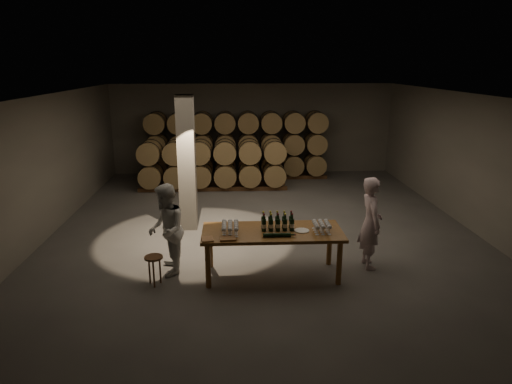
{
  "coord_description": "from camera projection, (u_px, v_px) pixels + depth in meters",
  "views": [
    {
      "loc": [
        -0.71,
        -10.4,
        3.89
      ],
      "look_at": [
        -0.2,
        -0.56,
        1.1
      ],
      "focal_mm": 32.0,
      "sensor_mm": 36.0,
      "label": 1
    }
  ],
  "objects": [
    {
      "name": "room",
      "position": [
        187.0,
        164.0,
        10.76
      ],
      "size": [
        12.0,
        12.0,
        12.0
      ],
      "color": "#54514F",
      "rests_on": "ground"
    },
    {
      "name": "tasting_table",
      "position": [
        272.0,
        236.0,
        8.47
      ],
      "size": [
        2.6,
        1.1,
        0.9
      ],
      "color": "brown",
      "rests_on": "ground"
    },
    {
      "name": "barrel_stack_back",
      "position": [
        237.0,
        144.0,
        15.73
      ],
      "size": [
        6.26,
        0.95,
        2.31
      ],
      "color": "brown",
      "rests_on": "ground"
    },
    {
      "name": "barrel_stack_front",
      "position": [
        213.0,
        163.0,
        14.45
      ],
      "size": [
        4.7,
        0.95,
        1.57
      ],
      "color": "brown",
      "rests_on": "ground"
    },
    {
      "name": "bottle_cluster",
      "position": [
        278.0,
        223.0,
        8.46
      ],
      "size": [
        0.61,
        0.24,
        0.34
      ],
      "color": "black",
      "rests_on": "tasting_table"
    },
    {
      "name": "lying_bottles",
      "position": [
        277.0,
        235.0,
        8.12
      ],
      "size": [
        0.59,
        0.07,
        0.07
      ],
      "color": "black",
      "rests_on": "tasting_table"
    },
    {
      "name": "glass_cluster_left",
      "position": [
        230.0,
        226.0,
        8.32
      ],
      "size": [
        0.31,
        0.53,
        0.18
      ],
      "color": "silver",
      "rests_on": "tasting_table"
    },
    {
      "name": "glass_cluster_right",
      "position": [
        322.0,
        224.0,
        8.37
      ],
      "size": [
        0.31,
        0.42,
        0.18
      ],
      "color": "silver",
      "rests_on": "tasting_table"
    },
    {
      "name": "plate",
      "position": [
        302.0,
        231.0,
        8.43
      ],
      "size": [
        0.27,
        0.27,
        0.02
      ],
      "primitive_type": "cylinder",
      "color": "white",
      "rests_on": "tasting_table"
    },
    {
      "name": "notebook_near",
      "position": [
        228.0,
        239.0,
        8.02
      ],
      "size": [
        0.29,
        0.24,
        0.03
      ],
      "primitive_type": "cube",
      "rotation": [
        0.0,
        0.0,
        0.07
      ],
      "color": "#915E34",
      "rests_on": "tasting_table"
    },
    {
      "name": "notebook_corner",
      "position": [
        207.0,
        239.0,
        8.01
      ],
      "size": [
        0.24,
        0.29,
        0.02
      ],
      "primitive_type": "cube",
      "rotation": [
        0.0,
        0.0,
        0.15
      ],
      "color": "#915E34",
      "rests_on": "tasting_table"
    },
    {
      "name": "pen",
      "position": [
        234.0,
        240.0,
        7.97
      ],
      "size": [
        0.13,
        0.02,
        0.01
      ],
      "primitive_type": "cylinder",
      "rotation": [
        0.0,
        1.57,
        0.07
      ],
      "color": "black",
      "rests_on": "tasting_table"
    },
    {
      "name": "stool",
      "position": [
        154.0,
        262.0,
        8.19
      ],
      "size": [
        0.33,
        0.33,
        0.55
      ],
      "rotation": [
        0.0,
        0.0,
        0.04
      ],
      "color": "brown",
      "rests_on": "ground"
    },
    {
      "name": "person_man",
      "position": [
        371.0,
        223.0,
        8.83
      ],
      "size": [
        0.45,
        0.67,
        1.82
      ],
      "primitive_type": "imported",
      "rotation": [
        0.0,
        0.0,
        1.6
      ],
      "color": "beige",
      "rests_on": "ground"
    },
    {
      "name": "person_woman",
      "position": [
        166.0,
        230.0,
        8.54
      ],
      "size": [
        0.77,
        0.93,
        1.76
      ],
      "primitive_type": "imported",
      "rotation": [
        0.0,
        0.0,
        -1.44
      ],
      "color": "silver",
      "rests_on": "ground"
    }
  ]
}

